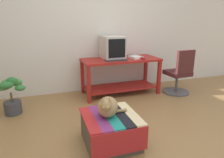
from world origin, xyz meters
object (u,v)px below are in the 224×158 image
object	(u,v)px
stapler	(143,58)
desk	(121,70)
book	(136,57)
ottoman_with_blanket	(111,129)
tv_monitor	(112,47)
keyboard	(116,60)
potted_plant	(11,95)
office_chair	(179,75)
cat	(108,107)

from	to	relation	value
stapler	desk	bearing A→B (deg)	137.10
book	ottoman_with_blanket	bearing A→B (deg)	-132.88
tv_monitor	stapler	size ratio (longest dim) A/B	4.79
desk	tv_monitor	xyz separation A→B (m)	(-0.14, 0.09, 0.43)
tv_monitor	book	size ratio (longest dim) A/B	2.03
stapler	ottoman_with_blanket	bearing A→B (deg)	-142.00
keyboard	tv_monitor	bearing A→B (deg)	90.87
potted_plant	stapler	xyz separation A→B (m)	(2.31, 0.12, 0.42)
book	office_chair	bearing A→B (deg)	-31.92
desk	tv_monitor	world-z (taller)	tv_monitor
book	ottoman_with_blanket	world-z (taller)	book
cat	potted_plant	size ratio (longest dim) A/B	0.67
tv_monitor	office_chair	distance (m)	1.43
book	office_chair	xyz separation A→B (m)	(0.80, -0.33, -0.34)
cat	potted_plant	xyz separation A→B (m)	(-1.19, 1.26, -0.18)
potted_plant	office_chair	size ratio (longest dim) A/B	0.70
cat	office_chair	size ratio (longest dim) A/B	0.47
stapler	tv_monitor	bearing A→B (deg)	136.18
tv_monitor	office_chair	bearing A→B (deg)	-21.60
book	cat	distance (m)	1.88
ottoman_with_blanket	stapler	bearing A→B (deg)	51.50
keyboard	potted_plant	bearing A→B (deg)	-172.54
book	office_chair	distance (m)	0.93
tv_monitor	book	xyz separation A→B (m)	(0.44, -0.13, -0.19)
desk	cat	bearing A→B (deg)	-116.58
ottoman_with_blanket	cat	size ratio (longest dim) A/B	1.62
book	potted_plant	bearing A→B (deg)	177.89
book	potted_plant	distance (m)	2.30
book	cat	bearing A→B (deg)	-133.70
potted_plant	cat	bearing A→B (deg)	-46.72
cat	stapler	xyz separation A→B (m)	(1.13, 1.38, 0.24)
tv_monitor	cat	world-z (taller)	tv_monitor
book	ottoman_with_blanket	xyz separation A→B (m)	(-1.02, -1.54, -0.54)
cat	desk	bearing A→B (deg)	89.23
desk	stapler	size ratio (longest dim) A/B	13.66
tv_monitor	keyboard	world-z (taller)	tv_monitor
tv_monitor	ottoman_with_blanket	world-z (taller)	tv_monitor
book	cat	xyz separation A→B (m)	(-1.06, -1.54, -0.24)
tv_monitor	potted_plant	world-z (taller)	tv_monitor
desk	cat	size ratio (longest dim) A/B	3.59
ottoman_with_blanket	potted_plant	bearing A→B (deg)	134.18
desk	potted_plant	distance (m)	1.98
ottoman_with_blanket	cat	bearing A→B (deg)	-174.17
ottoman_with_blanket	potted_plant	world-z (taller)	potted_plant
tv_monitor	office_chair	size ratio (longest dim) A/B	0.59
tv_monitor	stapler	bearing A→B (deg)	-31.31
keyboard	ottoman_with_blanket	distance (m)	1.64
ottoman_with_blanket	book	bearing A→B (deg)	56.38
desk	office_chair	bearing A→B (deg)	-19.88
tv_monitor	keyboard	distance (m)	0.31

